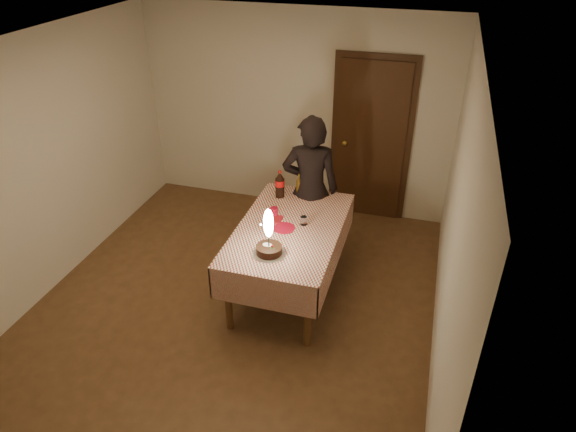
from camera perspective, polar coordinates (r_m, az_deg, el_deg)
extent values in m
cube|color=brown|center=(5.47, -5.84, -9.57)|extent=(4.00, 4.50, 0.01)
cube|color=beige|center=(6.68, 0.75, 11.38)|extent=(4.00, 0.04, 2.60)
cube|color=beige|center=(3.21, -22.57, -16.43)|extent=(4.00, 0.04, 2.60)
cube|color=beige|center=(5.76, -25.48, 4.93)|extent=(0.04, 4.50, 2.60)
cube|color=beige|center=(4.43, 18.02, -1.12)|extent=(0.04, 4.50, 2.60)
cube|color=silver|center=(4.27, -7.76, 17.98)|extent=(4.00, 4.50, 0.04)
cube|color=#472814|center=(6.57, 9.17, 8.07)|extent=(0.85, 0.05, 2.05)
sphere|color=#B28C33|center=(6.57, 6.31, 8.06)|extent=(0.06, 0.06, 0.06)
cube|color=brown|center=(5.18, 0.16, -1.55)|extent=(0.90, 1.60, 0.04)
cylinder|color=brown|center=(4.96, -6.67, -9.09)|extent=(0.07, 0.07, 0.74)
cylinder|color=brown|center=(4.76, 2.20, -10.85)|extent=(0.07, 0.07, 0.74)
cylinder|color=brown|center=(6.08, -1.43, -0.48)|extent=(0.07, 0.07, 0.74)
cylinder|color=brown|center=(5.92, 5.79, -1.59)|extent=(0.07, 0.07, 0.74)
cube|color=white|center=(5.16, 0.16, -1.31)|extent=(1.02, 1.72, 0.01)
cube|color=white|center=(4.61, -2.85, -8.63)|extent=(1.02, 0.01, 0.34)
cube|color=white|center=(5.96, 2.45, 1.48)|extent=(1.02, 0.01, 0.34)
cube|color=white|center=(5.40, -4.99, -2.07)|extent=(0.01, 1.72, 0.34)
cube|color=white|center=(5.17, 5.54, -3.80)|extent=(0.01, 1.72, 0.34)
cylinder|color=white|center=(4.78, -2.11, -4.12)|extent=(0.30, 0.30, 0.01)
cylinder|color=black|center=(4.76, -2.12, -3.73)|extent=(0.24, 0.24, 0.07)
cylinder|color=white|center=(4.76, -2.30, -3.21)|extent=(0.07, 0.07, 0.00)
sphere|color=red|center=(4.72, -1.77, -3.38)|extent=(0.02, 0.02, 0.02)
cube|color=#19721E|center=(4.71, -1.63, -3.58)|extent=(0.02, 0.01, 0.00)
cube|color=#19721E|center=(4.71, -1.94, -3.56)|extent=(0.01, 0.02, 0.00)
cylinder|color=#262628|center=(4.71, -2.14, -2.76)|extent=(0.01, 0.01, 0.12)
ellipsoid|color=#FFF2BF|center=(4.60, -2.19, -0.80)|extent=(0.09, 0.09, 0.29)
sphere|color=white|center=(4.66, -2.16, -1.95)|extent=(0.04, 0.04, 0.04)
cylinder|color=red|center=(5.14, -0.44, -1.34)|extent=(0.22, 0.22, 0.01)
cylinder|color=#B80C29|center=(5.32, -1.57, 0.45)|extent=(0.08, 0.08, 0.10)
cylinder|color=white|center=(5.18, 1.76, -0.51)|extent=(0.07, 0.07, 0.09)
cube|color=#A4121D|center=(5.28, -1.53, -0.35)|extent=(0.15, 0.15, 0.02)
cylinder|color=black|center=(5.66, -0.91, 3.15)|extent=(0.10, 0.10, 0.22)
cylinder|color=red|center=(5.63, -0.92, 3.69)|extent=(0.10, 0.10, 0.07)
cone|color=black|center=(5.59, -0.93, 4.51)|extent=(0.10, 0.10, 0.08)
cylinder|color=red|center=(5.57, -0.93, 4.93)|extent=(0.03, 0.03, 0.02)
cylinder|color=#55380E|center=(5.71, 1.23, 3.19)|extent=(0.06, 0.06, 0.18)
cone|color=#55380E|center=(5.65, 1.24, 4.27)|extent=(0.06, 0.06, 0.06)
cylinder|color=olive|center=(5.64, 1.25, 4.58)|extent=(0.02, 0.02, 0.02)
imported|color=black|center=(5.72, 2.48, 3.02)|extent=(0.69, 0.52, 1.72)
cube|color=black|center=(5.58, 2.71, 9.18)|extent=(0.14, 0.11, 0.10)
cylinder|color=black|center=(5.66, 2.75, 9.47)|extent=(0.09, 0.09, 0.08)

